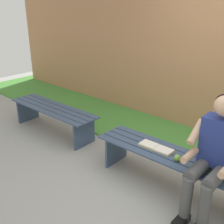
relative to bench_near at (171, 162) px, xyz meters
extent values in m
cube|color=#9E9E99|center=(1.10, 1.00, -0.36)|extent=(10.00, 7.00, 0.04)
cube|color=#478C38|center=(1.10, -1.35, -0.32)|extent=(9.00, 1.94, 0.03)
cube|color=#B27A51|center=(0.50, -1.73, 1.12)|extent=(9.50, 0.24, 2.92)
cube|color=#384C6B|center=(0.00, -0.18, 0.09)|extent=(1.87, 0.13, 0.02)
cube|color=#384C6B|center=(0.00, -0.06, 0.09)|extent=(1.87, 0.13, 0.02)
cube|color=#384C6B|center=(0.00, 0.06, 0.09)|extent=(1.87, 0.13, 0.02)
cube|color=#384C6B|center=(0.00, 0.18, 0.09)|extent=(1.87, 0.13, 0.02)
cube|color=#384C6B|center=(0.81, 0.01, -0.13)|extent=(0.04, 0.41, 0.41)
cube|color=#384C6B|center=(2.19, -0.18, 0.09)|extent=(1.70, 0.13, 0.02)
cube|color=#384C6B|center=(2.19, -0.06, 0.09)|extent=(1.70, 0.13, 0.02)
cube|color=#384C6B|center=(2.19, 0.06, 0.09)|extent=(1.70, 0.13, 0.02)
cube|color=#384C6B|center=(2.19, 0.18, 0.09)|extent=(1.70, 0.13, 0.02)
cube|color=#384C6B|center=(1.46, -0.01, -0.13)|extent=(0.04, 0.41, 0.41)
cube|color=#384C6B|center=(2.92, 0.01, -0.13)|extent=(0.04, 0.41, 0.41)
cube|color=navy|center=(-0.48, -0.02, 0.42)|extent=(0.34, 0.20, 0.50)
cylinder|color=#4C4C4C|center=(-0.57, 0.18, 0.17)|extent=(0.13, 0.40, 0.13)
cylinder|color=#4C4C4C|center=(-0.39, 0.18, 0.17)|extent=(0.13, 0.40, 0.13)
cylinder|color=#4C4C4C|center=(-0.57, 0.38, -0.08)|extent=(0.11, 0.11, 0.50)
cylinder|color=#4C4C4C|center=(-0.39, 0.38, -0.08)|extent=(0.11, 0.11, 0.50)
cube|color=black|center=(-0.39, 0.44, -0.30)|extent=(0.10, 0.22, 0.07)
cylinder|color=tan|center=(-0.27, 0.06, 0.49)|extent=(0.08, 0.28, 0.23)
cylinder|color=tan|center=(-0.30, 0.22, 0.31)|extent=(0.07, 0.26, 0.07)
sphere|color=#72B738|center=(-0.11, 0.08, 0.13)|extent=(0.07, 0.07, 0.07)
cube|color=white|center=(0.11, 0.00, 0.11)|extent=(0.20, 0.15, 0.02)
cube|color=white|center=(0.32, 0.00, 0.11)|extent=(0.20, 0.15, 0.02)
cube|color=#BF8C1E|center=(0.21, 0.00, 0.10)|extent=(0.41, 0.16, 0.01)
camera|label=1|loc=(-1.29, 2.44, 1.69)|focal=44.36mm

